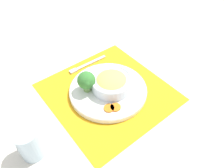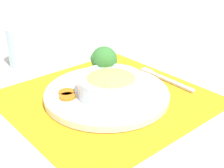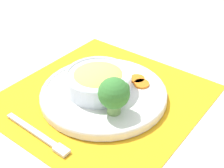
# 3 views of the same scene
# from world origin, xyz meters

# --- Properties ---
(ground_plane) EXTENTS (4.00, 4.00, 0.00)m
(ground_plane) POSITION_xyz_m (0.00, 0.00, 0.00)
(ground_plane) COLOR beige
(placemat) EXTENTS (0.46, 0.45, 0.00)m
(placemat) POSITION_xyz_m (0.00, 0.00, 0.00)
(placemat) COLOR orange
(placemat) RESTS_ON ground_plane
(plate) EXTENTS (0.30, 0.30, 0.02)m
(plate) POSITION_xyz_m (0.00, 0.00, 0.02)
(plate) COLOR white
(plate) RESTS_ON placemat
(bowl) EXTENTS (0.16, 0.16, 0.06)m
(bowl) POSITION_xyz_m (0.00, -0.02, 0.05)
(bowl) COLOR silver
(bowl) RESTS_ON plate
(broccoli_floret) EXTENTS (0.07, 0.07, 0.09)m
(broccoli_floret) POSITION_xyz_m (0.04, 0.07, 0.07)
(broccoli_floret) COLOR #759E51
(broccoli_floret) RESTS_ON plate
(carrot_slice_near) EXTENTS (0.04, 0.04, 0.01)m
(carrot_slice_near) POSITION_xyz_m (-0.08, 0.05, 0.02)
(carrot_slice_near) COLOR orange
(carrot_slice_near) RESTS_ON plate
(carrot_slice_middle) EXTENTS (0.04, 0.04, 0.01)m
(carrot_slice_middle) POSITION_xyz_m (-0.09, 0.03, 0.02)
(carrot_slice_middle) COLOR orange
(carrot_slice_middle) RESTS_ON plate
(fork) EXTENTS (0.02, 0.18, 0.01)m
(fork) POSITION_xyz_m (0.18, -0.01, 0.01)
(fork) COLOR silver
(fork) RESTS_ON placemat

